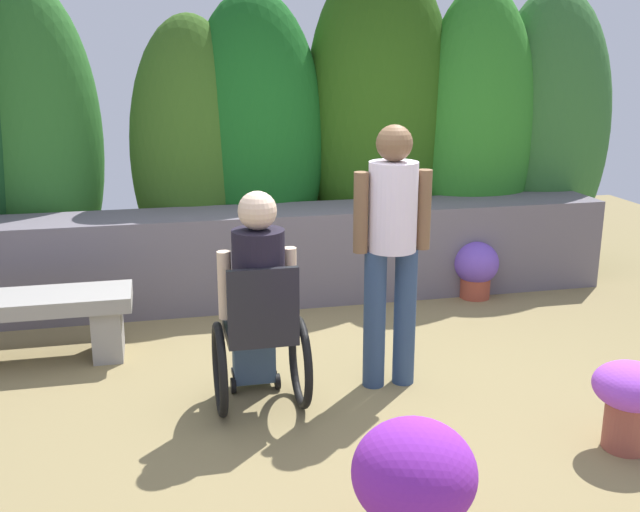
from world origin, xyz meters
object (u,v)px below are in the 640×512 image
object	(u,v)px
person_standing_companion	(392,240)
flower_pot_terracotta_by_wall	(476,268)
person_in_wheelchair	(258,309)
flower_pot_red_accent	(414,484)
flower_pot_purple_near	(630,397)
stone_bench	(28,318)

from	to	relation	value
person_standing_companion	flower_pot_terracotta_by_wall	world-z (taller)	person_standing_companion
person_in_wheelchair	flower_pot_red_accent	size ratio (longest dim) A/B	2.07
flower_pot_purple_near	flower_pot_terracotta_by_wall	size ratio (longest dim) A/B	0.98
flower_pot_purple_near	flower_pot_terracotta_by_wall	world-z (taller)	flower_pot_terracotta_by_wall
person_in_wheelchair	person_standing_companion	bearing A→B (deg)	18.79
person_in_wheelchair	flower_pot_terracotta_by_wall	distance (m)	2.69
person_standing_companion	flower_pot_terracotta_by_wall	bearing A→B (deg)	40.21
flower_pot_purple_near	stone_bench	bearing A→B (deg)	149.56
person_in_wheelchair	flower_pot_red_accent	distance (m)	1.62
stone_bench	person_in_wheelchair	world-z (taller)	person_in_wheelchair
person_standing_companion	flower_pot_red_accent	distance (m)	1.83
person_standing_companion	stone_bench	bearing A→B (deg)	149.51
flower_pot_terracotta_by_wall	person_standing_companion	bearing A→B (deg)	-130.39
flower_pot_red_accent	person_in_wheelchair	bearing A→B (deg)	104.93
stone_bench	flower_pot_terracotta_by_wall	distance (m)	3.62
flower_pot_terracotta_by_wall	stone_bench	bearing A→B (deg)	-170.38
flower_pot_terracotta_by_wall	flower_pot_red_accent	size ratio (longest dim) A/B	0.77
stone_bench	person_standing_companion	distance (m)	2.55
person_in_wheelchair	flower_pot_red_accent	world-z (taller)	person_in_wheelchair
person_in_wheelchair	person_standing_companion	size ratio (longest dim) A/B	0.80
flower_pot_red_accent	stone_bench	bearing A→B (deg)	125.91
stone_bench	flower_pot_red_accent	xyz separation A→B (m)	(1.86, -2.57, 0.06)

